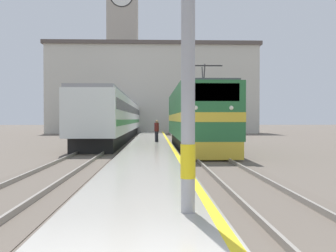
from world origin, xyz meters
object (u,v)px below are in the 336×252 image
(passenger_train, at_px, (122,118))
(catenary_mast, at_px, (193,7))
(locomotive_train, at_px, (196,118))
(person_on_platform, at_px, (157,130))
(clock_tower, at_px, (123,36))

(passenger_train, distance_m, catenary_mast, 35.83)
(locomotive_train, relative_size, person_on_platform, 9.32)
(person_on_platform, bearing_deg, locomotive_train, -58.44)
(catenary_mast, xyz_separation_m, clock_tower, (-5.81, 57.58, 11.60))
(passenger_train, bearing_deg, clock_tower, 94.30)
(locomotive_train, bearing_deg, passenger_train, 109.00)
(person_on_platform, xyz_separation_m, clock_tower, (-5.30, 35.77, 14.38))
(person_on_platform, height_order, clock_tower, clock_tower)
(catenary_mast, height_order, person_on_platform, catenary_mast)
(catenary_mast, bearing_deg, person_on_platform, 91.35)
(locomotive_train, height_order, passenger_train, locomotive_train)
(passenger_train, height_order, person_on_platform, passenger_train)
(catenary_mast, relative_size, person_on_platform, 4.58)
(passenger_train, relative_size, person_on_platform, 27.71)
(locomotive_train, distance_m, clock_tower, 42.74)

